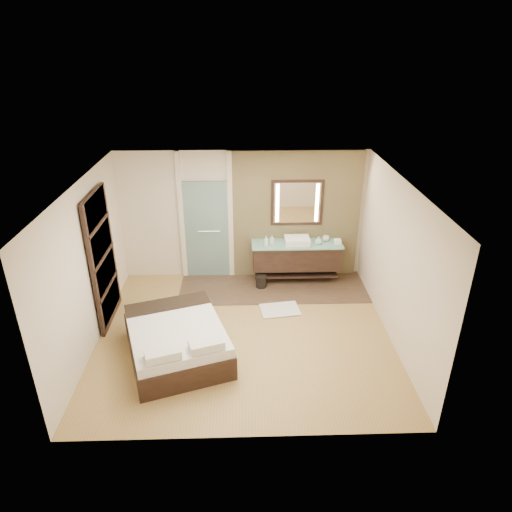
{
  "coord_description": "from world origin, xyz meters",
  "views": [
    {
      "loc": [
        -0.0,
        -6.54,
        4.69
      ],
      "look_at": [
        0.22,
        0.6,
        1.22
      ],
      "focal_mm": 32.0,
      "sensor_mm": 36.0,
      "label": 1
    }
  ],
  "objects_px": {
    "vanity": "(296,256)",
    "waste_bin": "(261,281)",
    "mirror_unit": "(297,203)",
    "bed": "(177,340)"
  },
  "relations": [
    {
      "from": "vanity",
      "to": "waste_bin",
      "type": "distance_m",
      "value": 0.91
    },
    {
      "from": "mirror_unit",
      "to": "bed",
      "type": "height_order",
      "value": "mirror_unit"
    },
    {
      "from": "vanity",
      "to": "mirror_unit",
      "type": "relative_size",
      "value": 1.75
    },
    {
      "from": "mirror_unit",
      "to": "waste_bin",
      "type": "xyz_separation_m",
      "value": [
        -0.74,
        -0.52,
        -1.51
      ]
    },
    {
      "from": "mirror_unit",
      "to": "waste_bin",
      "type": "relative_size",
      "value": 3.91
    },
    {
      "from": "vanity",
      "to": "bed",
      "type": "relative_size",
      "value": 0.85
    },
    {
      "from": "vanity",
      "to": "waste_bin",
      "type": "relative_size",
      "value": 6.83
    },
    {
      "from": "mirror_unit",
      "to": "bed",
      "type": "relative_size",
      "value": 0.49
    },
    {
      "from": "vanity",
      "to": "waste_bin",
      "type": "bearing_deg",
      "value": -159.41
    },
    {
      "from": "mirror_unit",
      "to": "vanity",
      "type": "bearing_deg",
      "value": -90.0
    }
  ]
}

